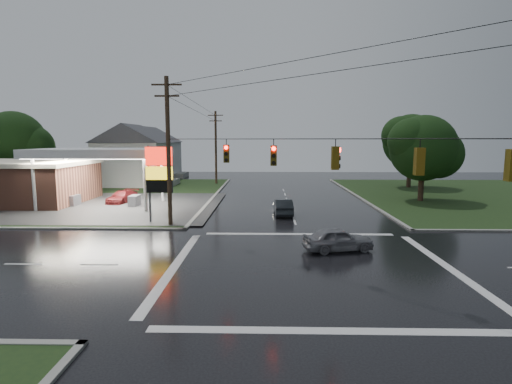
{
  "coord_description": "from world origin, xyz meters",
  "views": [
    {
      "loc": [
        -2.36,
        -19.89,
        6.48
      ],
      "look_at": [
        -2.96,
        6.4,
        3.0
      ],
      "focal_mm": 28.0,
      "sensor_mm": 36.0,
      "label": 1
    }
  ],
  "objects_px": {
    "utility_pole_n": "(216,146)",
    "car_north": "(283,207)",
    "house_far": "(150,152)",
    "pylon_sign": "(159,172)",
    "tree_nw_behind": "(15,142)",
    "utility_pole_nw": "(168,150)",
    "tree_ne_far": "(412,142)",
    "house_near": "(133,154)",
    "gas_station": "(35,179)",
    "tree_ne_near": "(424,148)",
    "car_crossing": "(338,239)",
    "car_pump": "(122,197)"
  },
  "relations": [
    {
      "from": "utility_pole_n",
      "to": "car_north",
      "type": "relative_size",
      "value": 2.49
    },
    {
      "from": "utility_pole_n",
      "to": "house_far",
      "type": "bearing_deg",
      "value": 141.23
    },
    {
      "from": "pylon_sign",
      "to": "car_north",
      "type": "distance_m",
      "value": 10.85
    },
    {
      "from": "tree_nw_behind",
      "to": "car_north",
      "type": "distance_m",
      "value": 37.1
    },
    {
      "from": "utility_pole_nw",
      "to": "utility_pole_n",
      "type": "xyz_separation_m",
      "value": [
        0.0,
        28.5,
        -0.25
      ]
    },
    {
      "from": "tree_ne_far",
      "to": "car_north",
      "type": "distance_m",
      "value": 27.39
    },
    {
      "from": "tree_ne_far",
      "to": "house_near",
      "type": "bearing_deg",
      "value": 176.99
    },
    {
      "from": "pylon_sign",
      "to": "house_near",
      "type": "bearing_deg",
      "value": 112.28
    },
    {
      "from": "gas_station",
      "to": "utility_pole_n",
      "type": "height_order",
      "value": "utility_pole_n"
    },
    {
      "from": "gas_station",
      "to": "utility_pole_n",
      "type": "relative_size",
      "value": 2.5
    },
    {
      "from": "pylon_sign",
      "to": "car_north",
      "type": "xyz_separation_m",
      "value": [
        9.7,
        3.54,
        -3.32
      ]
    },
    {
      "from": "house_far",
      "to": "tree_nw_behind",
      "type": "bearing_deg",
      "value": -123.44
    },
    {
      "from": "pylon_sign",
      "to": "tree_nw_behind",
      "type": "distance_m",
      "value": 30.49
    },
    {
      "from": "house_near",
      "to": "house_far",
      "type": "height_order",
      "value": "same"
    },
    {
      "from": "pylon_sign",
      "to": "tree_ne_far",
      "type": "height_order",
      "value": "tree_ne_far"
    },
    {
      "from": "house_near",
      "to": "tree_ne_near",
      "type": "distance_m",
      "value": 37.8
    },
    {
      "from": "utility_pole_nw",
      "to": "car_north",
      "type": "bearing_deg",
      "value": 27.55
    },
    {
      "from": "pylon_sign",
      "to": "car_crossing",
      "type": "bearing_deg",
      "value": -31.44
    },
    {
      "from": "utility_pole_nw",
      "to": "tree_ne_far",
      "type": "distance_m",
      "value": 36.2
    },
    {
      "from": "house_near",
      "to": "car_pump",
      "type": "xyz_separation_m",
      "value": [
        3.94,
        -15.77,
        -3.78
      ]
    },
    {
      "from": "tree_nw_behind",
      "to": "car_north",
      "type": "height_order",
      "value": "tree_nw_behind"
    },
    {
      "from": "utility_pole_nw",
      "to": "house_far",
      "type": "height_order",
      "value": "utility_pole_nw"
    },
    {
      "from": "utility_pole_n",
      "to": "tree_ne_near",
      "type": "height_order",
      "value": "utility_pole_n"
    },
    {
      "from": "car_north",
      "to": "car_crossing",
      "type": "relative_size",
      "value": 1.03
    },
    {
      "from": "house_near",
      "to": "car_pump",
      "type": "distance_m",
      "value": 16.69
    },
    {
      "from": "tree_nw_behind",
      "to": "car_north",
      "type": "relative_size",
      "value": 2.38
    },
    {
      "from": "pylon_sign",
      "to": "tree_ne_far",
      "type": "relative_size",
      "value": 0.61
    },
    {
      "from": "utility_pole_nw",
      "to": "tree_ne_far",
      "type": "relative_size",
      "value": 1.12
    },
    {
      "from": "utility_pole_nw",
      "to": "house_near",
      "type": "relative_size",
      "value": 1.0
    },
    {
      "from": "car_crossing",
      "to": "car_pump",
      "type": "bearing_deg",
      "value": 34.91
    },
    {
      "from": "gas_station",
      "to": "car_crossing",
      "type": "xyz_separation_m",
      "value": [
        27.58,
        -16.78,
        -1.85
      ]
    },
    {
      "from": "utility_pole_n",
      "to": "house_near",
      "type": "distance_m",
      "value": 11.67
    },
    {
      "from": "car_crossing",
      "to": "tree_ne_near",
      "type": "bearing_deg",
      "value": -45.29
    },
    {
      "from": "tree_ne_near",
      "to": "car_pump",
      "type": "bearing_deg",
      "value": -176.76
    },
    {
      "from": "house_far",
      "to": "car_pump",
      "type": "height_order",
      "value": "house_far"
    },
    {
      "from": "utility_pole_n",
      "to": "car_crossing",
      "type": "xyz_separation_m",
      "value": [
        11.41,
        -35.09,
        -4.77
      ]
    },
    {
      "from": "gas_station",
      "to": "car_crossing",
      "type": "height_order",
      "value": "gas_station"
    },
    {
      "from": "utility_pole_n",
      "to": "car_north",
      "type": "xyz_separation_m",
      "value": [
        8.7,
        -23.96,
        -4.77
      ]
    },
    {
      "from": "house_near",
      "to": "tree_ne_far",
      "type": "relative_size",
      "value": 1.13
    },
    {
      "from": "tree_nw_behind",
      "to": "tree_ne_near",
      "type": "bearing_deg",
      "value": -9.47
    },
    {
      "from": "pylon_sign",
      "to": "utility_pole_n",
      "type": "xyz_separation_m",
      "value": [
        1.0,
        27.5,
        1.46
      ]
    },
    {
      "from": "pylon_sign",
      "to": "gas_station",
      "type": "bearing_deg",
      "value": 148.78
    },
    {
      "from": "utility_pole_n",
      "to": "house_far",
      "type": "xyz_separation_m",
      "value": [
        -12.45,
        10.0,
        -1.06
      ]
    },
    {
      "from": "house_far",
      "to": "tree_ne_near",
      "type": "relative_size",
      "value": 1.23
    },
    {
      "from": "tree_ne_near",
      "to": "car_north",
      "type": "xyz_separation_m",
      "value": [
        -14.94,
        -7.95,
        -4.87
      ]
    },
    {
      "from": "gas_station",
      "to": "tree_ne_near",
      "type": "height_order",
      "value": "tree_ne_near"
    },
    {
      "from": "tree_ne_far",
      "to": "car_pump",
      "type": "bearing_deg",
      "value": -158.06
    },
    {
      "from": "pylon_sign",
      "to": "car_crossing",
      "type": "distance_m",
      "value": 14.92
    },
    {
      "from": "utility_pole_n",
      "to": "tree_ne_near",
      "type": "relative_size",
      "value": 1.17
    },
    {
      "from": "car_crossing",
      "to": "tree_ne_far",
      "type": "bearing_deg",
      "value": -38.74
    }
  ]
}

